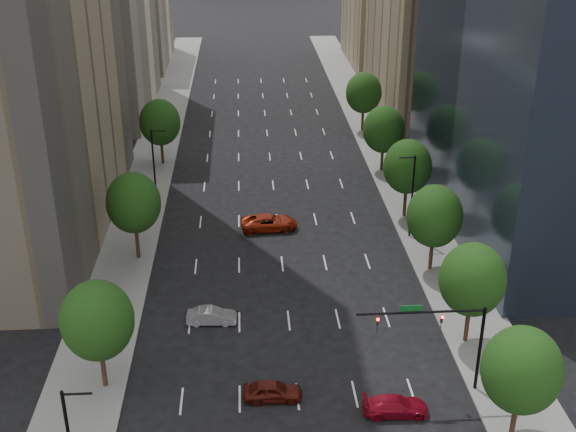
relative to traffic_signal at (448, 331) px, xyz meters
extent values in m
cube|color=slate|center=(-26.03, 30.00, -5.10)|extent=(6.00, 200.00, 0.15)
cube|color=slate|center=(4.97, 30.00, -5.10)|extent=(6.00, 200.00, 0.15)
cube|color=beige|center=(-35.53, 106.00, 3.83)|extent=(14.00, 26.00, 18.00)
cube|color=#8C7759|center=(14.47, 70.00, 9.83)|extent=(14.00, 30.00, 30.00)
cube|color=#8C7759|center=(14.47, 103.00, 2.83)|extent=(14.00, 26.00, 16.00)
cylinder|color=#382316|center=(3.47, -5.00, -3.30)|extent=(0.36, 0.36, 3.75)
ellipsoid|color=black|center=(3.47, -5.00, 0.23)|extent=(5.20, 5.20, 5.98)
cylinder|color=#382316|center=(3.47, 6.00, -3.17)|extent=(0.36, 0.36, 4.00)
ellipsoid|color=black|center=(3.47, 6.00, 0.59)|extent=(5.20, 5.20, 5.98)
cylinder|color=#382316|center=(3.47, 18.00, -3.22)|extent=(0.36, 0.36, 3.90)
ellipsoid|color=black|center=(3.47, 18.00, 0.44)|extent=(5.20, 5.20, 5.98)
cylinder|color=#382316|center=(3.47, 30.00, -3.12)|extent=(0.36, 0.36, 4.10)
ellipsoid|color=black|center=(3.47, 30.00, 0.73)|extent=(5.20, 5.20, 5.98)
cylinder|color=#382316|center=(3.47, 44.00, -3.27)|extent=(0.36, 0.36, 3.80)
ellipsoid|color=black|center=(3.47, 44.00, 0.30)|extent=(5.20, 5.20, 5.98)
cylinder|color=#382316|center=(3.47, 60.00, -3.17)|extent=(0.36, 0.36, 4.00)
ellipsoid|color=black|center=(3.47, 60.00, 0.59)|extent=(5.20, 5.20, 5.98)
cylinder|color=#382316|center=(-24.53, 2.00, -3.17)|extent=(0.36, 0.36, 4.00)
ellipsoid|color=black|center=(-24.53, 2.00, 0.59)|extent=(5.20, 5.20, 5.98)
cylinder|color=#382316|center=(-24.53, 22.00, -3.10)|extent=(0.36, 0.36, 4.15)
ellipsoid|color=black|center=(-24.53, 22.00, 0.80)|extent=(5.20, 5.20, 5.98)
cylinder|color=#382316|center=(-24.53, 48.00, -3.20)|extent=(0.36, 0.36, 3.95)
ellipsoid|color=black|center=(-24.53, 48.00, 0.52)|extent=(5.20, 5.20, 5.98)
cylinder|color=black|center=(2.97, 25.00, -0.67)|extent=(0.20, 0.20, 9.00)
cylinder|color=black|center=(2.17, 25.00, 3.63)|extent=(1.60, 0.14, 0.14)
cylinder|color=black|center=(-23.23, -10.00, 3.63)|extent=(1.60, 0.14, 0.14)
cylinder|color=black|center=(-24.03, 35.00, -0.67)|extent=(0.20, 0.20, 9.00)
cylinder|color=black|center=(-23.23, 35.00, 3.63)|extent=(1.60, 0.14, 0.14)
cylinder|color=black|center=(2.47, 0.00, -1.67)|extent=(0.24, 0.24, 7.00)
cylinder|color=black|center=(-2.03, 0.00, 1.63)|extent=(9.00, 0.18, 0.18)
imported|color=black|center=(-0.53, 0.00, 1.08)|extent=(0.18, 0.22, 1.10)
imported|color=black|center=(-5.03, 0.00, 1.08)|extent=(0.18, 0.22, 1.10)
sphere|color=#FF0C07|center=(-0.53, -0.18, 1.28)|extent=(0.20, 0.20, 0.20)
sphere|color=#FF0C07|center=(-5.03, -0.18, 1.28)|extent=(0.20, 0.20, 0.20)
cube|color=#0C591E|center=(-2.73, 0.00, 1.98)|extent=(1.60, 0.06, 0.45)
imported|color=maroon|center=(-3.85, -2.26, -4.51)|extent=(4.62, 2.00, 1.33)
imported|color=#4C130C|center=(-12.35, -0.17, -4.45)|extent=(4.30, 1.83, 1.45)
imported|color=#A6A5AB|center=(-17.00, 10.03, -4.49)|extent=(4.21, 1.61, 1.37)
imported|color=maroon|center=(-11.50, 27.72, -4.35)|extent=(6.12, 3.17, 1.65)
camera|label=1|loc=(-13.88, -42.46, 28.96)|focal=45.85mm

